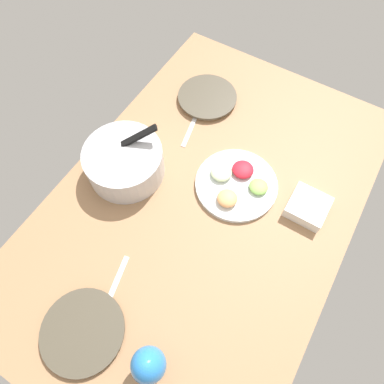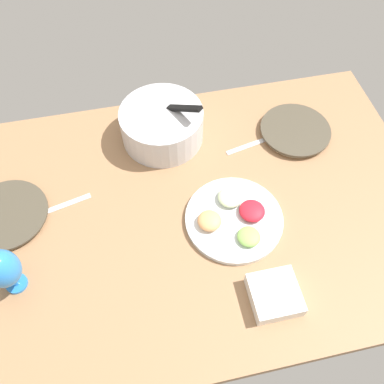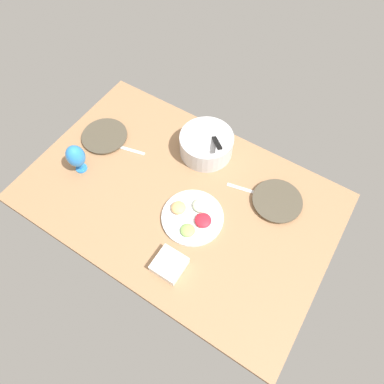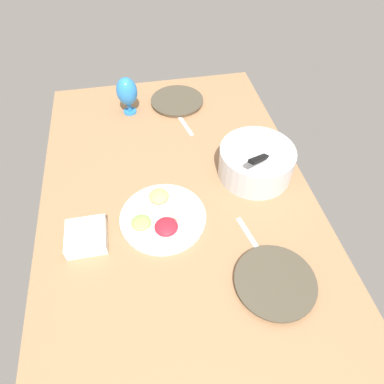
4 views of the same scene
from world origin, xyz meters
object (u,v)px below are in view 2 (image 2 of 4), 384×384
object	(u,v)px
dinner_plate_right	(295,131)
square_bowl_white	(275,295)
mixing_bowl	(162,124)
fruit_platter	(234,218)
dinner_plate_left	(7,215)
hurricane_glass_blue	(2,269)

from	to	relation	value
dinner_plate_right	square_bowl_white	bearing A→B (deg)	-115.40
mixing_bowl	fruit_platter	size ratio (longest dim) A/B	0.94
fruit_platter	square_bowl_white	bearing A→B (deg)	-80.83
dinner_plate_right	fruit_platter	xyz separation A→B (cm)	(-31.87, -30.94, 0.31)
dinner_plate_left	fruit_platter	world-z (taller)	fruit_platter
dinner_plate_right	square_bowl_white	world-z (taller)	square_bowl_white
fruit_platter	dinner_plate_right	bearing A→B (deg)	44.15
mixing_bowl	hurricane_glass_blue	xyz separation A→B (cm)	(-51.36, -46.91, 4.41)
mixing_bowl	square_bowl_white	distance (cm)	69.62
dinner_plate_left	fruit_platter	xyz separation A→B (cm)	(70.90, -16.36, 0.51)
dinner_plate_left	mixing_bowl	bearing A→B (deg)	22.83
dinner_plate_left	square_bowl_white	distance (cm)	86.88
dinner_plate_left	hurricane_glass_blue	bearing A→B (deg)	-81.89
hurricane_glass_blue	square_bowl_white	distance (cm)	74.93
hurricane_glass_blue	dinner_plate_left	bearing A→B (deg)	98.11
mixing_bowl	hurricane_glass_blue	distance (cm)	69.70
dinner_plate_left	square_bowl_white	world-z (taller)	square_bowl_white
mixing_bowl	square_bowl_white	world-z (taller)	mixing_bowl
square_bowl_white	hurricane_glass_blue	bearing A→B (deg)	164.82
dinner_plate_left	mixing_bowl	world-z (taller)	mixing_bowl
dinner_plate_right	fruit_platter	size ratio (longest dim) A/B	0.82
dinner_plate_left	mixing_bowl	distance (cm)	59.69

